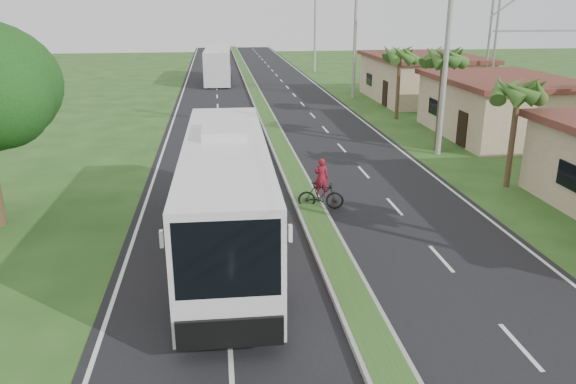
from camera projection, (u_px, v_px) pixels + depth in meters
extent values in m
plane|color=#26491A|center=(380.00, 358.00, 13.21)|extent=(180.00, 180.00, 0.00)
cube|color=black|center=(282.00, 150.00, 32.01)|extent=(14.00, 160.00, 0.02)
cube|color=gray|center=(282.00, 148.00, 31.99)|extent=(1.20, 160.00, 0.17)
cube|color=#26491A|center=(282.00, 147.00, 31.96)|extent=(0.95, 160.00, 0.02)
cube|color=silver|center=(162.00, 154.00, 31.21)|extent=(0.12, 160.00, 0.01)
cube|color=silver|center=(395.00, 146.00, 32.82)|extent=(0.12, 160.00, 0.01)
cube|color=tan|center=(500.00, 109.00, 35.05)|extent=(7.00, 10.00, 3.35)
cube|color=#54251D|center=(504.00, 79.00, 34.46)|extent=(7.60, 10.60, 0.32)
cube|color=tan|center=(422.00, 79.00, 48.19)|extent=(8.00, 11.00, 3.50)
cube|color=#54251D|center=(423.00, 57.00, 47.58)|extent=(8.60, 11.60, 0.32)
cylinder|color=#473321|center=(512.00, 137.00, 24.89)|extent=(0.26, 0.26, 4.60)
cylinder|color=#473321|center=(440.00, 102.00, 31.28)|extent=(0.26, 0.26, 5.40)
cylinder|color=#473321|center=(398.00, 86.00, 39.89)|extent=(0.26, 0.26, 4.80)
sphere|color=#143C10|center=(0.00, 99.00, 18.81)|extent=(3.40, 3.40, 3.40)
cylinder|color=gray|center=(447.00, 43.00, 29.25)|extent=(0.28, 0.28, 12.00)
cylinder|color=gray|center=(355.00, 34.00, 48.21)|extent=(0.28, 0.28, 11.00)
cylinder|color=gray|center=(315.00, 27.00, 67.10)|extent=(0.28, 0.28, 10.50)
cylinder|color=gray|center=(496.00, 31.00, 41.08)|extent=(0.18, 0.18, 12.00)
cylinder|color=gray|center=(490.00, 31.00, 42.02)|extent=(0.18, 0.18, 12.00)
cube|color=gray|center=(556.00, 31.00, 42.16)|extent=(10.00, 0.14, 0.14)
cube|color=silver|center=(226.00, 192.00, 18.25)|extent=(2.82, 12.56, 3.29)
cube|color=black|center=(226.00, 165.00, 18.61)|extent=(2.83, 10.06, 1.31)
cube|color=black|center=(227.00, 259.00, 12.24)|extent=(2.35, 0.18, 1.84)
cube|color=#B20E27|center=(227.00, 225.00, 17.28)|extent=(2.75, 5.47, 0.57)
cube|color=yellow|center=(227.00, 215.00, 18.83)|extent=(2.71, 3.17, 0.26)
cube|color=silver|center=(224.00, 130.00, 18.86)|extent=(1.50, 2.53, 0.29)
cylinder|color=black|center=(185.00, 297.00, 14.89)|extent=(0.35, 1.09, 1.08)
cylinder|color=black|center=(273.00, 292.00, 15.13)|extent=(0.35, 1.09, 1.08)
cylinder|color=black|center=(197.00, 204.00, 21.77)|extent=(0.35, 1.09, 1.08)
cylinder|color=black|center=(257.00, 202.00, 22.01)|extent=(0.35, 1.09, 1.08)
cube|color=silver|center=(218.00, 64.00, 59.58)|extent=(2.94, 11.95, 3.30)
cube|color=black|center=(218.00, 54.00, 59.76)|extent=(2.90, 8.85, 1.12)
cube|color=#CE6A14|center=(218.00, 72.00, 58.81)|extent=(2.80, 5.76, 0.36)
cylinder|color=black|center=(206.00, 83.00, 55.27)|extent=(0.34, 1.00, 0.99)
cylinder|color=black|center=(229.00, 83.00, 55.48)|extent=(0.34, 1.00, 0.99)
cylinder|color=black|center=(209.00, 72.00, 64.04)|extent=(0.34, 1.00, 0.99)
cylinder|color=black|center=(229.00, 72.00, 64.25)|extent=(0.34, 1.00, 0.99)
imported|color=black|center=(321.00, 196.00, 22.66)|extent=(1.91, 0.89, 1.11)
imported|color=maroon|center=(321.00, 177.00, 22.41)|extent=(0.64, 0.49, 1.58)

